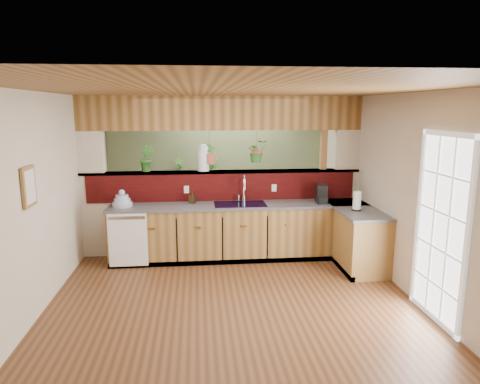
{
  "coord_description": "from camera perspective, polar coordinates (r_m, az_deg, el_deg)",
  "views": [
    {
      "loc": [
        -0.42,
        -5.65,
        2.39
      ],
      "look_at": [
        0.22,
        0.7,
        1.15
      ],
      "focal_mm": 32.0,
      "sensor_mm": 36.0,
      "label": 1
    }
  ],
  "objects": [
    {
      "name": "shelf_plant_b",
      "position": [
        8.98,
        -3.63,
        3.46
      ],
      "size": [
        0.25,
        0.25,
        0.43
      ],
      "primitive_type": "imported",
      "rotation": [
        0.0,
        0.0,
        0.05
      ],
      "color": "#2B6422",
      "rests_on": "shelving_console"
    },
    {
      "name": "header_beam",
      "position": [
        7.01,
        -2.39,
        10.46
      ],
      "size": [
        4.6,
        0.15,
        0.55
      ],
      "primitive_type": "cube",
      "color": "brown",
      "rests_on": "ground"
    },
    {
      "name": "hanging_plant_b",
      "position": [
        7.09,
        2.26,
        6.75
      ],
      "size": [
        0.4,
        0.38,
        0.48
      ],
      "color": "brown",
      "rests_on": "header_beam"
    },
    {
      "name": "paper_towel",
      "position": [
        6.61,
        15.33,
        -1.19
      ],
      "size": [
        0.14,
        0.14,
        0.31
      ],
      "color": "black",
      "rests_on": "countertop"
    },
    {
      "name": "soap_dispenser",
      "position": [
        6.91,
        -6.39,
        -0.68
      ],
      "size": [
        0.12,
        0.12,
        0.2
      ],
      "primitive_type": "imported",
      "rotation": [
        0.0,
        0.0,
        -0.37
      ],
      "color": "#362613",
      "rests_on": "countertop"
    },
    {
      "name": "shelving_console",
      "position": [
        9.1,
        -5.43,
        -1.03
      ],
      "size": [
        1.5,
        0.4,
        1.0
      ],
      "primitive_type": "cube",
      "rotation": [
        0.0,
        0.0,
        -0.0
      ],
      "color": "black",
      "rests_on": "ground"
    },
    {
      "name": "shelf_plant_a",
      "position": [
        8.99,
        -8.14,
        3.3
      ],
      "size": [
        0.24,
        0.19,
        0.41
      ],
      "primitive_type": "imported",
      "rotation": [
        0.0,
        0.0,
        0.23
      ],
      "color": "#2B6422",
      "rests_on": "shelving_console"
    },
    {
      "name": "sage_backwall",
      "position": [
        9.21,
        -3.13,
        4.19
      ],
      "size": [
        4.55,
        0.02,
        2.55
      ],
      "primitive_type": "cube",
      "color": "#5F714D",
      "rests_on": "ground"
    },
    {
      "name": "wall_left",
      "position": [
        6.06,
        -23.76,
        -0.33
      ],
      "size": [
        0.02,
        7.0,
        2.6
      ],
      "primitive_type": "cube",
      "color": "beige",
      "rests_on": "ground"
    },
    {
      "name": "dishwasher",
      "position": [
        6.69,
        -14.73,
        -6.19
      ],
      "size": [
        0.58,
        0.03,
        0.82
      ],
      "color": "white",
      "rests_on": "ground"
    },
    {
      "name": "wall_back",
      "position": [
        9.23,
        -3.13,
        4.2
      ],
      "size": [
        4.6,
        0.02,
        2.6
      ],
      "primitive_type": "cube",
      "color": "beige",
      "rests_on": "ground"
    },
    {
      "name": "wall_right",
      "position": [
        6.36,
        19.62,
        0.48
      ],
      "size": [
        0.02,
        7.0,
        2.6
      ],
      "primitive_type": "cube",
      "color": "beige",
      "rests_on": "ground"
    },
    {
      "name": "hanging_plant_a",
      "position": [
        7.03,
        -4.08,
        5.87
      ],
      "size": [
        0.25,
        0.2,
        0.55
      ],
      "color": "brown",
      "rests_on": "header_beam"
    },
    {
      "name": "dish_stack",
      "position": [
        6.89,
        -15.43,
        -1.19
      ],
      "size": [
        0.31,
        0.31,
        0.27
      ],
      "color": "#A7B3D8",
      "rests_on": "countertop"
    },
    {
      "name": "floor_plant",
      "position": [
        8.23,
        0.13,
        -2.89
      ],
      "size": [
        0.85,
        0.77,
        0.83
      ],
      "primitive_type": "imported",
      "rotation": [
        0.0,
        0.0,
        -0.18
      ],
      "color": "#2B6422",
      "rests_on": "ground"
    },
    {
      "name": "framed_print",
      "position": [
        5.26,
        -26.32,
        0.64
      ],
      "size": [
        0.04,
        0.35,
        0.45
      ],
      "color": "brown",
      "rests_on": "wall_left"
    },
    {
      "name": "wall_front",
      "position": [
        2.45,
        4.85,
        -15.56
      ],
      "size": [
        4.6,
        0.02,
        2.6
      ],
      "primitive_type": "cube",
      "color": "beige",
      "rests_on": "ground"
    },
    {
      "name": "coffee_maker",
      "position": [
        7.01,
        10.8,
        -0.32
      ],
      "size": [
        0.16,
        0.27,
        0.3
      ],
      "rotation": [
        0.0,
        0.0,
        -0.14
      ],
      "color": "black",
      "rests_on": "countertop"
    },
    {
      "name": "navy_sink",
      "position": [
        6.84,
        -0.01,
        -2.26
      ],
      "size": [
        0.82,
        0.5,
        0.18
      ],
      "color": "black",
      "rests_on": "countertop"
    },
    {
      "name": "ledge_plant_left",
      "position": [
        7.09,
        -12.29,
        4.44
      ],
      "size": [
        0.29,
        0.26,
        0.44
      ],
      "primitive_type": "imported",
      "rotation": [
        0.0,
        0.0,
        -0.31
      ],
      "color": "#2B6422",
      "rests_on": "pass_through_ledge"
    },
    {
      "name": "ground",
      "position": [
        6.15,
        -1.44,
        -11.88
      ],
      "size": [
        4.6,
        7.0,
        0.01
      ],
      "primitive_type": "cube",
      "color": "#55321A",
      "rests_on": "ground"
    },
    {
      "name": "pass_through_ledge",
      "position": [
        7.09,
        -2.32,
        2.71
      ],
      "size": [
        4.6,
        0.21,
        0.04
      ],
      "primitive_type": "cube",
      "color": "brown",
      "rests_on": "ground"
    },
    {
      "name": "faucet",
      "position": [
        6.94,
        0.5,
        0.59
      ],
      "size": [
        0.19,
        0.19,
        0.44
      ],
      "color": "#B7B7B2",
      "rests_on": "countertop"
    },
    {
      "name": "french_door",
      "position": [
        5.29,
        25.13,
        -4.77
      ],
      "size": [
        0.06,
        1.02,
        2.16
      ],
      "primitive_type": "cube",
      "color": "white",
      "rests_on": "ground"
    },
    {
      "name": "glass_jar",
      "position": [
        7.04,
        -4.91,
        4.6
      ],
      "size": [
        0.2,
        0.2,
        0.44
      ],
      "color": "silver",
      "rests_on": "pass_through_ledge"
    },
    {
      "name": "ceiling",
      "position": [
        5.67,
        -1.57,
        13.11
      ],
      "size": [
        4.6,
        7.0,
        0.01
      ],
      "primitive_type": "cube",
      "color": "brown",
      "rests_on": "ground"
    },
    {
      "name": "pass_through_partition",
      "position": [
        7.11,
        -2.08,
        1.29
      ],
      "size": [
        4.6,
        0.21,
        2.6
      ],
      "color": "beige",
      "rests_on": "ground"
    },
    {
      "name": "countertop",
      "position": [
        6.92,
        4.95,
        -5.35
      ],
      "size": [
        4.14,
        1.52,
        0.9
      ],
      "color": "brown",
      "rests_on": "ground"
    }
  ]
}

